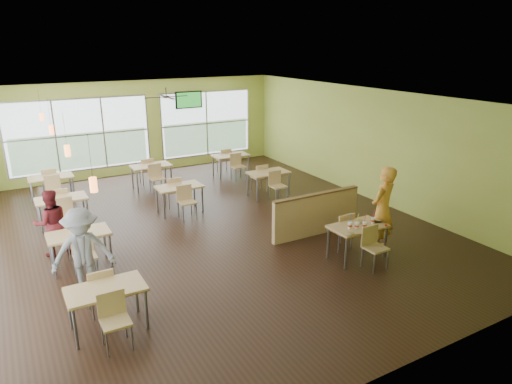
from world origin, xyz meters
TOP-DOWN VIEW (x-y plane):
  - room at (0.00, 0.00)m, footprint 12.00×12.04m
  - window_bays at (-2.65, 3.08)m, footprint 9.24×10.24m
  - main_table at (2.00, -3.00)m, footprint 1.22×1.52m
  - half_wall_divider at (2.00, -1.55)m, footprint 2.40×0.14m
  - dining_tables at (-1.05, 1.71)m, footprint 6.92×8.72m
  - pendant_lights at (-3.20, 0.68)m, footprint 0.11×7.31m
  - ceiling_fan at (-0.00, 3.00)m, footprint 1.25×1.25m
  - tv_backwall at (1.80, 5.90)m, footprint 1.00×0.07m
  - man_plaid at (2.72, -2.96)m, footprint 0.81×0.66m
  - patron_maroon at (-3.61, 0.37)m, footprint 0.73×0.57m
  - patron_grey at (-3.31, -1.71)m, footprint 1.17×0.78m
  - cup_blue at (1.73, -3.05)m, footprint 0.10×0.10m
  - cup_yellow at (1.85, -3.13)m, footprint 0.10×0.10m
  - cup_red_near at (2.01, -3.18)m, footprint 0.10×0.10m
  - cup_red_far at (2.35, -3.07)m, footprint 0.09×0.09m
  - food_basket at (2.52, -3.02)m, footprint 0.25×0.25m
  - ketchup_cup at (2.50, -3.30)m, footprint 0.06×0.06m
  - wrapper_left at (1.55, -3.29)m, footprint 0.19×0.17m
  - wrapper_mid at (2.12, -2.89)m, footprint 0.26×0.24m
  - wrapper_right at (2.19, -3.30)m, footprint 0.17×0.16m

SIDE VIEW (x-z plane):
  - half_wall_divider at x=2.00m, z-range 0.00..1.04m
  - dining_tables at x=-1.05m, z-range 0.20..1.07m
  - main_table at x=2.00m, z-range 0.20..1.07m
  - patron_maroon at x=-3.61m, z-range 0.00..1.48m
  - ketchup_cup at x=2.50m, z-range 0.75..0.77m
  - wrapper_right at x=2.19m, z-range 0.75..0.78m
  - wrapper_left at x=1.55m, z-range 0.75..0.79m
  - wrapper_mid at x=2.12m, z-range 0.75..0.81m
  - food_basket at x=2.52m, z-range 0.75..0.81m
  - cup_red_far at x=2.35m, z-range 0.65..0.99m
  - cup_red_near at x=2.01m, z-range 0.64..1.00m
  - cup_yellow at x=1.85m, z-range 0.64..1.00m
  - cup_blue at x=1.73m, z-range 0.64..1.01m
  - patron_grey at x=-3.31m, z-range 0.00..1.69m
  - man_plaid at x=2.72m, z-range 0.00..1.92m
  - window_bays at x=-2.65m, z-range 0.29..2.66m
  - room at x=0.00m, z-range 0.00..3.20m
  - tv_backwall at x=1.80m, z-range 2.15..2.75m
  - pendant_lights at x=-3.20m, z-range 2.02..2.88m
  - ceiling_fan at x=0.00m, z-range 2.80..3.09m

